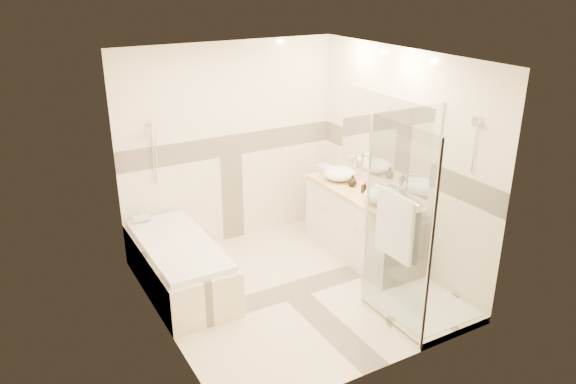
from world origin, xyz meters
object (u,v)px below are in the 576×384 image
vanity (360,223)px  shower_enclosure (414,270)px  vessel_sink_far (383,195)px  bathtub (179,263)px  amenity_bottle_a (365,187)px  vessel_sink_near (340,173)px  amenity_bottle_b (352,181)px

vanity → shower_enclosure: size_ratio=0.79×
shower_enclosure → vessel_sink_far: shower_enclosure is taller
bathtub → shower_enclosure: (1.86, -1.62, 0.20)m
bathtub → vessel_sink_far: 2.34m
vessel_sink_far → amenity_bottle_a: (0.00, 0.32, -0.01)m
bathtub → vessel_sink_near: vessel_sink_near is taller
shower_enclosure → amenity_bottle_b: (0.27, 1.44, 0.41)m
vessel_sink_far → amenity_bottle_b: bearing=90.0°
shower_enclosure → amenity_bottle_b: 1.52m
vanity → vessel_sink_far: bearing=-92.9°
vessel_sink_near → amenity_bottle_a: bearing=-90.0°
vessel_sink_far → amenity_bottle_a: size_ratio=3.01×
bathtub → vessel_sink_far: (2.13, -0.75, 0.63)m
vessel_sink_near → amenity_bottle_b: size_ratio=2.87×
vessel_sink_near → vessel_sink_far: vessel_sink_far is taller
vanity → amenity_bottle_a: bearing=-105.1°
amenity_bottle_b → shower_enclosure: bearing=-100.7°
amenity_bottle_a → bathtub: bearing=168.7°
vessel_sink_near → amenity_bottle_a: vessel_sink_near is taller
vessel_sink_near → amenity_bottle_a: (0.00, -0.51, -0.01)m
bathtub → shower_enclosure: shower_enclosure is taller
vessel_sink_far → amenity_bottle_a: 0.32m
amenity_bottle_b → vanity: bearing=-83.3°
shower_enclosure → vessel_sink_far: size_ratio=4.86×
vanity → amenity_bottle_b: bearing=96.7°
bathtub → amenity_bottle_b: size_ratio=12.18×
vessel_sink_near → vessel_sink_far: bearing=-90.0°
vessel_sink_far → amenity_bottle_a: vessel_sink_far is taller
vessel_sink_far → amenity_bottle_a: bearing=90.0°
bathtub → amenity_bottle_b: 2.22m
amenity_bottle_a → amenity_bottle_b: bearing=90.0°
shower_enclosure → bathtub: bearing=138.9°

